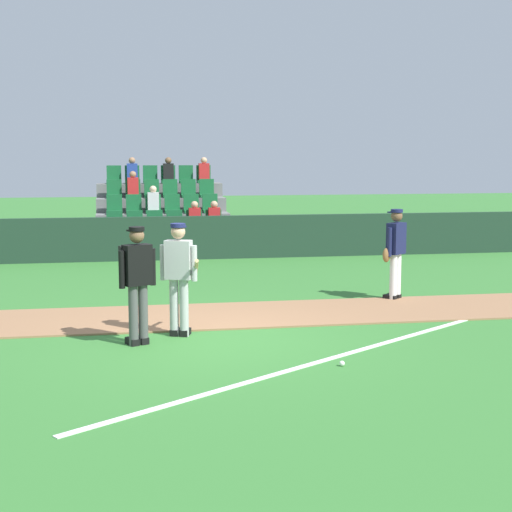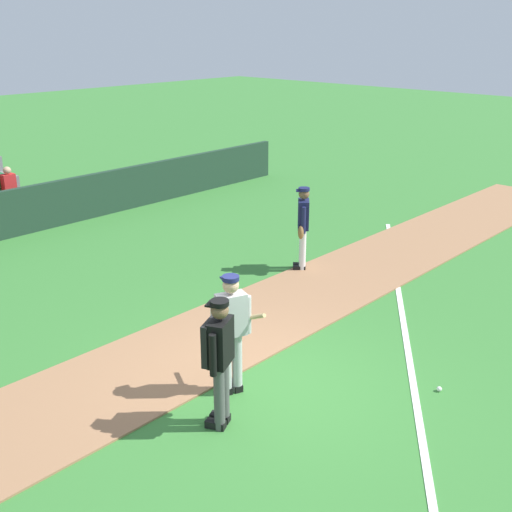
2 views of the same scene
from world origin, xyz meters
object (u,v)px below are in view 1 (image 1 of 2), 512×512
object	(u,v)px
batter_grey_jersey	(179,275)
baseball	(342,363)
umpire_home_plate	(137,278)
runner_navy_jersey	(395,251)

from	to	relation	value
batter_grey_jersey	baseball	xyz separation A→B (m)	(2.00, -2.12, -0.93)
batter_grey_jersey	baseball	bearing A→B (deg)	-46.65
umpire_home_plate	baseball	distance (m)	3.28
runner_navy_jersey	baseball	xyz separation A→B (m)	(-2.33, -4.40, -0.93)
batter_grey_jersey	runner_navy_jersey	size ratio (longest dim) A/B	1.00
runner_navy_jersey	umpire_home_plate	bearing A→B (deg)	-151.30
umpire_home_plate	baseball	bearing A→B (deg)	-32.29
batter_grey_jersey	baseball	distance (m)	3.06
batter_grey_jersey	runner_navy_jersey	distance (m)	4.90
batter_grey_jersey	baseball	size ratio (longest dim) A/B	23.78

